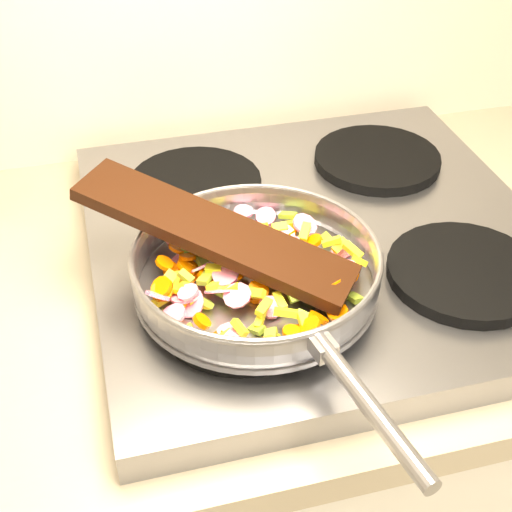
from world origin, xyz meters
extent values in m
cube|color=#939399|center=(-0.70, 1.67, 0.92)|extent=(0.60, 0.60, 0.04)
cylinder|color=black|center=(-0.84, 1.52, 0.95)|extent=(0.19, 0.19, 0.02)
cylinder|color=black|center=(-0.56, 1.52, 0.95)|extent=(0.19, 0.19, 0.02)
cylinder|color=black|center=(-0.84, 1.81, 0.95)|extent=(0.19, 0.19, 0.02)
cylinder|color=black|center=(-0.56, 1.81, 0.95)|extent=(0.19, 0.19, 0.02)
cylinder|color=#9E9EA5|center=(-0.81, 1.56, 0.96)|extent=(0.28, 0.28, 0.01)
torus|color=#9E9EA5|center=(-0.81, 1.56, 0.98)|extent=(0.32, 0.32, 0.04)
torus|color=#9E9EA5|center=(-0.81, 1.56, 1.00)|extent=(0.29, 0.29, 0.01)
cylinder|color=#9E9EA5|center=(-0.77, 1.32, 1.00)|extent=(0.05, 0.19, 0.02)
cube|color=#9E9EA5|center=(-0.79, 1.41, 0.99)|extent=(0.03, 0.03, 0.02)
cube|color=yellow|center=(-0.82, 1.45, 0.97)|extent=(0.02, 0.02, 0.02)
cylinder|color=#FA6800|center=(-0.93, 1.55, 0.98)|extent=(0.03, 0.04, 0.02)
cube|color=#8DB02B|center=(-0.77, 1.61, 0.98)|extent=(0.03, 0.02, 0.01)
cylinder|color=#FA6800|center=(-0.87, 1.56, 0.97)|extent=(0.03, 0.03, 0.02)
cylinder|color=#E2165D|center=(-0.80, 1.67, 0.98)|extent=(0.03, 0.03, 0.01)
cylinder|color=#FA6800|center=(-0.84, 1.55, 0.98)|extent=(0.03, 0.03, 0.01)
cube|color=yellow|center=(-0.80, 1.47, 0.98)|extent=(0.03, 0.02, 0.01)
cylinder|color=#FA6800|center=(-0.89, 1.60, 0.98)|extent=(0.03, 0.03, 0.01)
cube|color=yellow|center=(-0.85, 1.53, 0.98)|extent=(0.02, 0.02, 0.02)
cylinder|color=#E2165D|center=(-0.76, 1.57, 0.97)|extent=(0.05, 0.05, 0.03)
cube|color=yellow|center=(-0.86, 1.66, 0.97)|extent=(0.02, 0.02, 0.01)
cube|color=#8DB02B|center=(-0.78, 1.47, 0.98)|extent=(0.02, 0.02, 0.01)
cube|color=yellow|center=(-0.81, 1.65, 0.98)|extent=(0.01, 0.02, 0.02)
cylinder|color=#FA6800|center=(-0.77, 1.57, 0.98)|extent=(0.03, 0.03, 0.01)
cylinder|color=#FA6800|center=(-0.88, 1.47, 0.97)|extent=(0.03, 0.03, 0.02)
cylinder|color=#E2165D|center=(-0.82, 1.65, 0.98)|extent=(0.04, 0.04, 0.02)
cylinder|color=#FA6800|center=(-0.73, 1.57, 0.97)|extent=(0.02, 0.03, 0.01)
cylinder|color=#E2165D|center=(-0.85, 1.52, 0.98)|extent=(0.04, 0.04, 0.02)
cube|color=yellow|center=(-0.83, 1.51, 0.98)|extent=(0.02, 0.02, 0.02)
cylinder|color=#E2165D|center=(-0.70, 1.54, 0.97)|extent=(0.04, 0.04, 0.01)
cylinder|color=#E2165D|center=(-0.71, 1.53, 0.97)|extent=(0.04, 0.04, 0.02)
cube|color=#8DB02B|center=(-0.87, 1.59, 0.97)|extent=(0.02, 0.02, 0.01)
cube|color=#8DB02B|center=(-0.90, 1.56, 0.99)|extent=(0.02, 0.02, 0.01)
cube|color=#8DB02B|center=(-0.84, 1.63, 0.98)|extent=(0.03, 0.03, 0.01)
cube|color=#8DB02B|center=(-0.71, 1.61, 0.97)|extent=(0.01, 0.02, 0.01)
cylinder|color=#E2165D|center=(-0.81, 1.64, 0.96)|extent=(0.04, 0.04, 0.02)
cylinder|color=#FA6800|center=(-0.84, 1.63, 0.97)|extent=(0.03, 0.03, 0.02)
cylinder|color=#FA6800|center=(-0.79, 1.45, 0.97)|extent=(0.03, 0.03, 0.01)
cylinder|color=#FA6800|center=(-0.91, 1.59, 0.97)|extent=(0.02, 0.02, 0.02)
cube|color=#8DB02B|center=(-0.79, 1.63, 0.97)|extent=(0.02, 0.02, 0.01)
cube|color=#8DB02B|center=(-0.88, 1.61, 0.98)|extent=(0.02, 0.02, 0.01)
cube|color=#8DB02B|center=(-0.80, 1.65, 0.97)|extent=(0.03, 0.02, 0.01)
cube|color=yellow|center=(-0.71, 1.58, 0.98)|extent=(0.02, 0.02, 0.02)
cube|color=yellow|center=(-0.72, 1.58, 0.99)|extent=(0.03, 0.01, 0.01)
cylinder|color=#FA6800|center=(-0.74, 1.51, 0.98)|extent=(0.03, 0.03, 0.02)
cylinder|color=#E2165D|center=(-0.86, 1.61, 0.98)|extent=(0.04, 0.04, 0.01)
cylinder|color=#E2165D|center=(-0.89, 1.61, 0.97)|extent=(0.04, 0.05, 0.02)
cube|color=yellow|center=(-0.89, 1.52, 0.97)|extent=(0.02, 0.02, 0.01)
cylinder|color=#E2165D|center=(-0.86, 1.53, 0.98)|extent=(0.04, 0.03, 0.02)
cylinder|color=#E2165D|center=(-0.76, 1.60, 0.98)|extent=(0.04, 0.03, 0.02)
cylinder|color=#FA6800|center=(-0.92, 1.59, 0.98)|extent=(0.03, 0.03, 0.02)
cube|color=yellow|center=(-0.80, 1.50, 0.97)|extent=(0.01, 0.03, 0.01)
cylinder|color=#E2165D|center=(-0.83, 1.59, 0.98)|extent=(0.04, 0.04, 0.01)
cube|color=#8DB02B|center=(-0.91, 1.57, 0.97)|extent=(0.02, 0.02, 0.02)
cylinder|color=#FA6800|center=(-0.86, 1.62, 0.98)|extent=(0.03, 0.03, 0.01)
cylinder|color=#E2165D|center=(-0.83, 1.59, 0.98)|extent=(0.04, 0.04, 0.02)
cube|color=yellow|center=(-0.80, 1.61, 0.97)|extent=(0.02, 0.02, 0.01)
cylinder|color=#FA6800|center=(-0.82, 1.58, 0.98)|extent=(0.03, 0.03, 0.02)
cylinder|color=#FA6800|center=(-0.89, 1.62, 0.98)|extent=(0.03, 0.04, 0.02)
cylinder|color=#E2165D|center=(-0.90, 1.53, 0.97)|extent=(0.04, 0.05, 0.03)
cylinder|color=#FA6800|center=(-0.79, 1.45, 0.99)|extent=(0.03, 0.03, 0.02)
cube|color=yellow|center=(-0.79, 1.63, 0.98)|extent=(0.02, 0.03, 0.01)
cube|color=yellow|center=(-0.93, 1.54, 0.97)|extent=(0.03, 0.02, 0.01)
cube|color=yellow|center=(-0.78, 1.52, 0.97)|extent=(0.01, 0.02, 0.02)
cylinder|color=#E2165D|center=(-0.88, 1.58, 0.98)|extent=(0.04, 0.03, 0.03)
cylinder|color=#FA6800|center=(-0.79, 1.59, 0.97)|extent=(0.04, 0.04, 0.01)
cube|color=yellow|center=(-0.83, 1.48, 0.97)|extent=(0.02, 0.02, 0.02)
cube|color=yellow|center=(-0.82, 1.67, 0.98)|extent=(0.02, 0.02, 0.01)
cube|color=yellow|center=(-0.80, 1.56, 0.97)|extent=(0.02, 0.02, 0.02)
cylinder|color=#E2165D|center=(-0.78, 1.54, 0.97)|extent=(0.05, 0.04, 0.03)
cube|color=#8DB02B|center=(-0.78, 1.50, 0.98)|extent=(0.02, 0.02, 0.01)
cylinder|color=#FA6800|center=(-0.85, 1.66, 0.98)|extent=(0.03, 0.03, 0.02)
cylinder|color=#FA6800|center=(-0.89, 1.59, 0.98)|extent=(0.03, 0.03, 0.02)
cube|color=yellow|center=(-0.87, 1.46, 0.98)|extent=(0.02, 0.02, 0.02)
cube|color=yellow|center=(-0.90, 1.54, 0.98)|extent=(0.01, 0.02, 0.02)
cube|color=#8DB02B|center=(-0.75, 1.66, 0.98)|extent=(0.03, 0.02, 0.01)
cylinder|color=#E2165D|center=(-0.89, 1.63, 0.96)|extent=(0.04, 0.05, 0.02)
cylinder|color=#E2165D|center=(-0.86, 1.47, 0.98)|extent=(0.04, 0.04, 0.01)
cylinder|color=#FA6800|center=(-0.71, 1.52, 0.98)|extent=(0.03, 0.03, 0.02)
cube|color=yellow|center=(-0.86, 1.46, 0.98)|extent=(0.02, 0.02, 0.01)
cylinder|color=#FA6800|center=(-0.83, 1.44, 0.98)|extent=(0.03, 0.03, 0.01)
cube|color=#8DB02B|center=(-0.86, 1.54, 0.97)|extent=(0.02, 0.02, 0.01)
cylinder|color=#E2165D|center=(-0.89, 1.65, 0.98)|extent=(0.04, 0.04, 0.03)
cylinder|color=#FA6800|center=(-0.89, 1.49, 0.98)|extent=(0.02, 0.02, 0.02)
cube|color=yellow|center=(-0.70, 1.56, 0.98)|extent=(0.02, 0.03, 0.02)
cube|color=yellow|center=(-0.79, 1.46, 0.98)|extent=(0.01, 0.02, 0.01)
cylinder|color=#FA6800|center=(-0.82, 1.61, 0.98)|extent=(0.03, 0.03, 0.02)
cylinder|color=#E2165D|center=(-0.93, 1.53, 0.99)|extent=(0.03, 0.03, 0.03)
cube|color=#8DB02B|center=(-0.83, 1.45, 0.97)|extent=(0.02, 0.02, 0.01)
cylinder|color=#E2165D|center=(-0.70, 1.58, 0.97)|extent=(0.03, 0.03, 0.02)
cylinder|color=#FA6800|center=(-0.77, 1.46, 0.98)|extent=(0.03, 0.03, 0.02)
cylinder|color=#E2165D|center=(-0.81, 1.50, 0.97)|extent=(0.04, 0.03, 0.02)
cylinder|color=#FA6800|center=(-0.73, 1.59, 0.98)|extent=(0.03, 0.03, 0.02)
cube|color=#8DB02B|center=(-0.88, 1.61, 0.98)|extent=(0.02, 0.02, 0.02)
cube|color=yellow|center=(-0.85, 1.58, 0.98)|extent=(0.02, 0.03, 0.02)
cube|color=#8DB02B|center=(-0.81, 1.64, 0.98)|extent=(0.02, 0.02, 0.01)
cylinder|color=#E2165D|center=(-0.77, 1.67, 0.97)|extent=(0.03, 0.03, 0.02)
cube|color=#8DB02B|center=(-0.76, 1.53, 0.97)|extent=(0.02, 0.02, 0.01)
cube|color=yellow|center=(-0.91, 1.49, 0.97)|extent=(0.03, 0.01, 0.02)
cylinder|color=#FA6800|center=(-0.89, 1.58, 0.97)|extent=(0.03, 0.03, 0.02)
cylinder|color=#E2165D|center=(-0.84, 1.66, 0.98)|extent=(0.04, 0.03, 0.02)
cylinder|color=#FA6800|center=(-0.82, 1.52, 0.98)|extent=(0.03, 0.03, 0.02)
cylinder|color=#E2165D|center=(-0.87, 1.56, 0.97)|extent=(0.03, 0.03, 0.02)
cube|color=yellow|center=(-0.82, 1.62, 0.97)|extent=(0.03, 0.01, 0.02)
cylinder|color=#FA6800|center=(-0.75, 1.47, 0.97)|extent=(0.02, 0.02, 0.01)
cube|color=yellow|center=(-0.70, 1.54, 0.98)|extent=(0.01, 0.03, 0.02)
cube|color=yellow|center=(-0.90, 1.57, 0.97)|extent=(0.02, 0.03, 0.02)
cube|color=yellow|center=(-0.86, 1.57, 0.98)|extent=(0.02, 0.02, 0.01)
cube|color=yellow|center=(-0.79, 1.44, 0.97)|extent=(0.03, 0.02, 0.02)
cylinder|color=#FA6800|center=(-0.85, 1.63, 0.97)|extent=(0.03, 0.03, 0.02)
cube|color=yellow|center=(-0.74, 1.64, 0.97)|extent=(0.02, 0.02, 0.01)
cylinder|color=#E2165D|center=(-0.74, 1.62, 0.99)|extent=(0.04, 0.04, 0.02)
cylinder|color=#FA6800|center=(-0.84, 1.61, 0.97)|extent=(0.03, 0.03, 0.02)
cylinder|color=#FA6800|center=(-0.82, 1.53, 0.97)|extent=(0.03, 0.03, 0.01)
cube|color=#8DB02B|center=(-0.84, 1.47, 0.97)|extent=(0.02, 0.02, 0.01)
cube|color=yellow|center=(-0.74, 1.56, 0.97)|extent=(0.02, 0.02, 0.01)
cube|color=yellow|center=(-0.76, 1.59, 0.98)|extent=(0.03, 0.01, 0.02)
cube|color=#8DB02B|center=(-0.84, 1.65, 0.97)|extent=(0.02, 0.03, 0.01)
cylinder|color=#FA6800|center=(-0.76, 1.62, 0.98)|extent=(0.04, 0.04, 0.02)
cube|color=yellow|center=(-0.87, 1.46, 0.97)|extent=(0.03, 0.02, 0.02)
cylinder|color=#FA6800|center=(-0.80, 1.45, 0.98)|extent=(0.03, 0.03, 0.01)
cylinder|color=#E2165D|center=(-0.85, 1.55, 0.98)|extent=(0.04, 0.04, 0.02)
cube|color=yellow|center=(-0.77, 1.62, 0.99)|extent=(0.02, 0.01, 0.01)
cube|color=yellow|center=(-0.75, 1.64, 0.97)|extent=(0.02, 0.01, 0.01)
cylinder|color=#FA6800|center=(-0.91, 1.55, 0.97)|extent=(0.03, 0.02, 0.03)
cylinder|color=#E2165D|center=(-0.92, 1.51, 0.97)|extent=(0.04, 0.04, 0.02)
cube|color=#8DB02B|center=(-0.87, 1.61, 0.97)|extent=(0.02, 0.03, 0.02)
cylinder|color=#E2165D|center=(-0.90, 1.53, 0.98)|extent=(0.03, 0.03, 0.01)
cube|color=#8DB02B|center=(-0.72, 1.50, 0.97)|extent=(0.02, 0.02, 0.01)
cube|color=#8DB02B|center=(-0.87, 1.56, 0.98)|extent=(0.02, 0.03, 0.01)
cube|color=yellow|center=(-0.74, 1.61, 0.99)|extent=(0.02, 0.03, 0.02)
cylinder|color=#FA6800|center=(-0.91, 1.53, 0.97)|extent=(0.02, 0.03, 0.03)
cylinder|color=#FA6800|center=(-0.93, 1.55, 0.98)|extent=(0.03, 0.03, 0.02)
cylinder|color=#FA6800|center=(-0.81, 1.54, 0.98)|extent=(0.03, 0.03, 0.02)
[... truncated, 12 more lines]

